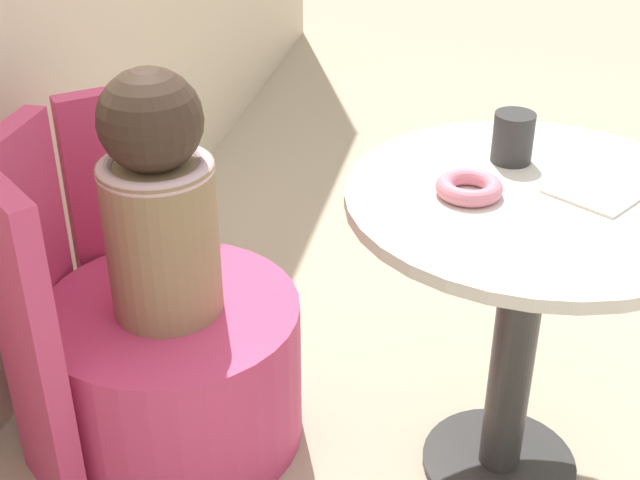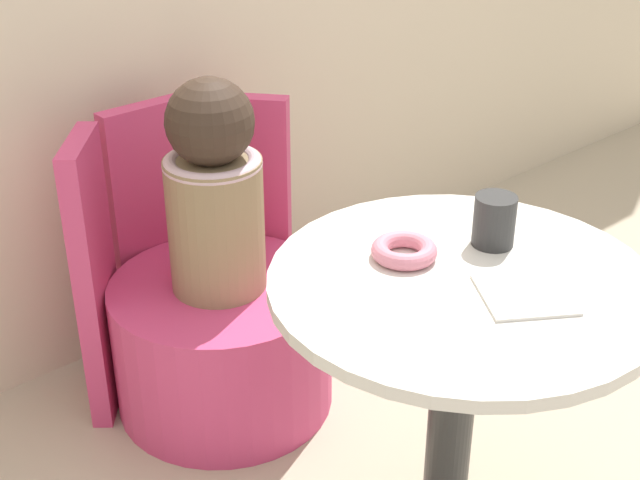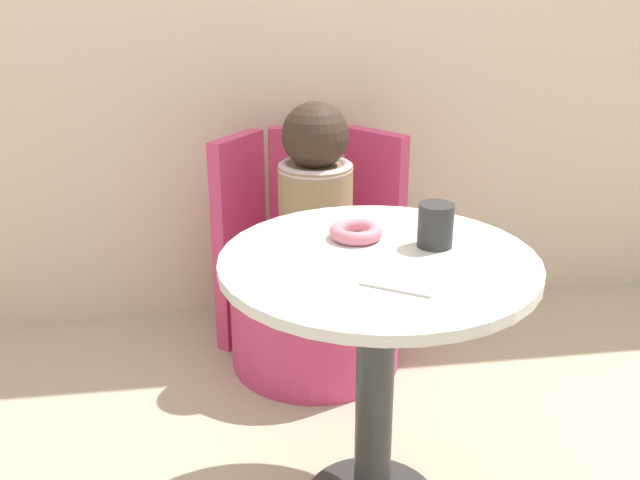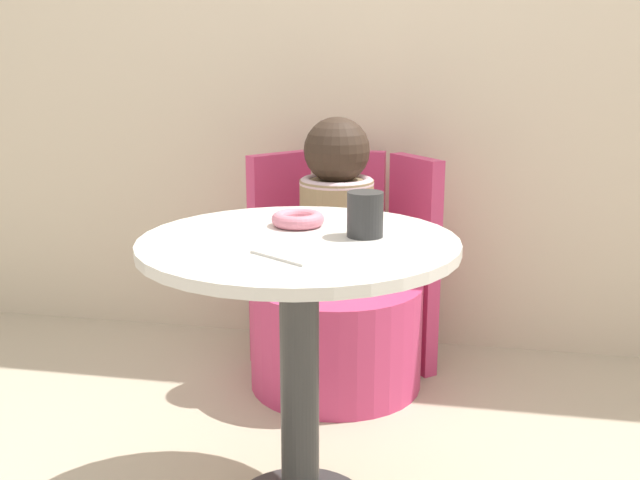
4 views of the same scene
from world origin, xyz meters
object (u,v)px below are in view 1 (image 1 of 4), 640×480
at_px(round_table, 525,271).
at_px(cup, 513,138).
at_px(tub_chair, 176,371).
at_px(donut, 469,187).
at_px(child_figure, 158,200).

height_order(round_table, cup, cup).
xyz_separation_m(round_table, tub_chair, (-0.04, 0.72, -0.33)).
bearing_deg(round_table, tub_chair, 93.14).
bearing_deg(donut, child_figure, 90.99).
bearing_deg(child_figure, cup, -75.28).
height_order(child_figure, donut, child_figure).
bearing_deg(tub_chair, cup, -75.28).
bearing_deg(donut, tub_chair, 90.99).
bearing_deg(tub_chair, donut, -89.01).
relative_size(round_table, child_figure, 1.33).
bearing_deg(round_table, cup, 19.35).
distance_m(tub_chair, donut, 0.79).
distance_m(tub_chair, child_figure, 0.43).
distance_m(donut, cup, 0.18).
height_order(round_table, tub_chair, round_table).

